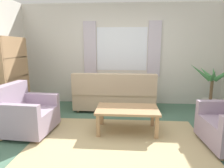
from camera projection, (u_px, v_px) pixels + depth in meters
name	position (u px, v px, depth m)	size (l,w,h in m)	color
ground_plane	(118.00, 142.00, 3.13)	(6.24, 6.24, 0.00)	#476B56
wall_back	(122.00, 55.00, 5.09)	(5.32, 0.12, 2.60)	silver
window_with_curtains	(122.00, 49.00, 4.98)	(1.98, 0.07, 1.40)	white
area_rug	(118.00, 141.00, 3.13)	(2.80, 1.84, 0.01)	tan
couch	(115.00, 95.00, 4.63)	(1.90, 0.82, 0.92)	tan
armchair_left	(25.00, 114.00, 3.40)	(0.87, 0.89, 0.88)	#998499
coffee_table	(127.00, 111.00, 3.44)	(1.10, 0.64, 0.44)	#A87F56
potted_plant	(212.00, 91.00, 4.52)	(1.21, 0.89, 1.23)	#B7B2A8
bookshelf	(14.00, 81.00, 4.23)	(0.30, 0.94, 1.72)	#A87F56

